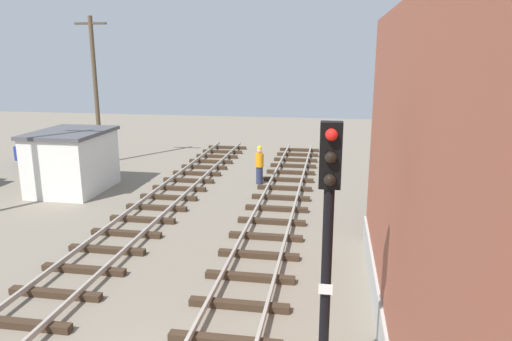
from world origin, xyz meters
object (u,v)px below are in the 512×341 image
at_px(signal_mast, 328,231).
at_px(parked_car_blue, 58,149).
at_px(utility_pole_far, 96,89).
at_px(track_worker_foreground, 260,165).
at_px(control_hut, 72,161).

xyz_separation_m(signal_mast, parked_car_blue, (-15.29, 16.36, -2.27)).
relative_size(utility_pole_far, track_worker_foreground, 4.32).
height_order(signal_mast, control_hut, signal_mast).
height_order(utility_pole_far, track_worker_foreground, utility_pole_far).
relative_size(signal_mast, control_hut, 1.32).
height_order(signal_mast, utility_pole_far, utility_pole_far).
distance_m(utility_pole_far, track_worker_foreground, 10.61).
relative_size(control_hut, parked_car_blue, 0.90).
relative_size(control_hut, track_worker_foreground, 2.03).
relative_size(signal_mast, utility_pole_far, 0.62).
bearing_deg(signal_mast, track_worker_foreground, 103.54).
relative_size(signal_mast, parked_car_blue, 1.20).
xyz_separation_m(control_hut, track_worker_foreground, (8.19, 2.52, -0.46)).
height_order(control_hut, utility_pole_far, utility_pole_far).
height_order(parked_car_blue, utility_pole_far, utility_pole_far).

